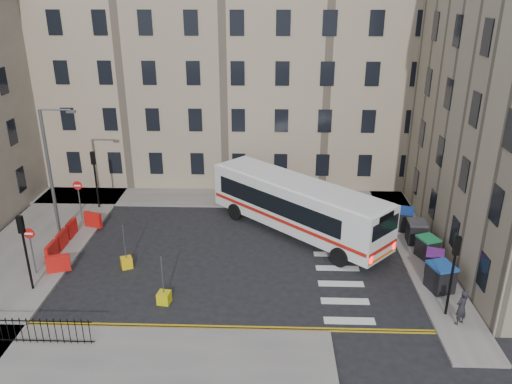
# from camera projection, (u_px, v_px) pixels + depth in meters

# --- Properties ---
(ground) EXTENTS (120.00, 120.00, 0.00)m
(ground) POSITION_uv_depth(u_px,v_px,m) (266.00, 257.00, 29.12)
(ground) COLOR black
(ground) RESTS_ON ground
(pavement_north) EXTENTS (36.00, 3.20, 0.15)m
(pavement_north) POSITION_uv_depth(u_px,v_px,m) (188.00, 198.00, 37.25)
(pavement_north) COLOR slate
(pavement_north) RESTS_ON ground
(pavement_east) EXTENTS (2.40, 26.00, 0.15)m
(pavement_east) POSITION_uv_depth(u_px,v_px,m) (405.00, 228.00, 32.52)
(pavement_east) COLOR slate
(pavement_east) RESTS_ON ground
(pavement_west) EXTENTS (6.00, 22.00, 0.15)m
(pavement_west) POSITION_uv_depth(u_px,v_px,m) (38.00, 244.00, 30.46)
(pavement_west) COLOR slate
(pavement_west) RESTS_ON ground
(pavement_sw) EXTENTS (20.00, 6.00, 0.15)m
(pavement_sw) POSITION_uv_depth(u_px,v_px,m) (89.00, 375.00, 20.04)
(pavement_sw) COLOR slate
(pavement_sw) RESTS_ON ground
(terrace_north) EXTENTS (38.30, 10.80, 17.20)m
(terrace_north) POSITION_uv_depth(u_px,v_px,m) (184.00, 68.00, 40.49)
(terrace_north) COLOR gray
(terrace_north) RESTS_ON ground
(traffic_light_east) EXTENTS (0.28, 0.22, 4.10)m
(traffic_light_east) POSITION_uv_depth(u_px,v_px,m) (454.00, 264.00, 22.68)
(traffic_light_east) COLOR black
(traffic_light_east) RESTS_ON pavement_east
(traffic_light_nw) EXTENTS (0.28, 0.22, 4.10)m
(traffic_light_nw) POSITION_uv_depth(u_px,v_px,m) (95.00, 171.00, 34.45)
(traffic_light_nw) COLOR black
(traffic_light_nw) RESTS_ON pavement_west
(traffic_light_sw) EXTENTS (0.28, 0.22, 4.10)m
(traffic_light_sw) POSITION_uv_depth(u_px,v_px,m) (24.00, 241.00, 24.72)
(traffic_light_sw) COLOR black
(traffic_light_sw) RESTS_ON pavement_west
(streetlamp) EXTENTS (0.50, 0.22, 8.14)m
(streetlamp) POSITION_uv_depth(u_px,v_px,m) (50.00, 173.00, 29.76)
(streetlamp) COLOR #595B5E
(streetlamp) RESTS_ON pavement_west
(no_entry_north) EXTENTS (0.60, 0.08, 3.00)m
(no_entry_north) POSITION_uv_depth(u_px,v_px,m) (78.00, 192.00, 32.91)
(no_entry_north) COLOR #595B5E
(no_entry_north) RESTS_ON pavement_west
(no_entry_south) EXTENTS (0.60, 0.08, 3.00)m
(no_entry_south) POSITION_uv_depth(u_px,v_px,m) (30.00, 241.00, 26.42)
(no_entry_south) COLOR #595B5E
(no_entry_south) RESTS_ON pavement_west
(roadworks_barriers) EXTENTS (1.66, 6.26, 1.00)m
(roadworks_barriers) POSITION_uv_depth(u_px,v_px,m) (68.00, 240.00, 29.71)
(roadworks_barriers) COLOR red
(roadworks_barriers) RESTS_ON pavement_west
(iron_railings) EXTENTS (7.80, 0.04, 1.20)m
(iron_railings) POSITION_uv_depth(u_px,v_px,m) (4.00, 330.00, 21.59)
(iron_railings) COLOR black
(iron_railings) RESTS_ON pavement_sw
(bus) EXTENTS (11.07, 10.74, 3.43)m
(bus) POSITION_uv_depth(u_px,v_px,m) (297.00, 204.00, 31.26)
(bus) COLOR silver
(bus) RESTS_ON ground
(wheelie_bin_a) EXTENTS (1.45, 1.56, 1.44)m
(wheelie_bin_a) POSITION_uv_depth(u_px,v_px,m) (440.00, 277.00, 25.40)
(wheelie_bin_a) COLOR black
(wheelie_bin_a) RESTS_ON pavement_east
(wheelie_bin_b) EXTENTS (1.22, 1.31, 1.17)m
(wheelie_bin_b) POSITION_uv_depth(u_px,v_px,m) (434.00, 261.00, 27.13)
(wheelie_bin_b) COLOR black
(wheelie_bin_b) RESTS_ON pavement_east
(wheelie_bin_c) EXTENTS (1.33, 1.41, 1.24)m
(wheelie_bin_c) POSITION_uv_depth(u_px,v_px,m) (427.00, 247.00, 28.57)
(wheelie_bin_c) COLOR black
(wheelie_bin_c) RESTS_ON pavement_east
(wheelie_bin_d) EXTENTS (1.16, 1.32, 1.38)m
(wheelie_bin_d) POSITION_uv_depth(u_px,v_px,m) (416.00, 232.00, 30.23)
(wheelie_bin_d) COLOR black
(wheelie_bin_d) RESTS_ON pavement_east
(wheelie_bin_e) EXTENTS (1.41, 1.51, 1.37)m
(wheelie_bin_e) POSITION_uv_depth(u_px,v_px,m) (404.00, 219.00, 31.91)
(wheelie_bin_e) COLOR black
(wheelie_bin_e) RESTS_ON pavement_east
(pedestrian) EXTENTS (0.77, 0.70, 1.77)m
(pedestrian) POSITION_uv_depth(u_px,v_px,m) (461.00, 307.00, 22.68)
(pedestrian) COLOR black
(pedestrian) RESTS_ON pavement_east
(bollard_yellow) EXTENTS (0.80, 0.80, 0.60)m
(bollard_yellow) POSITION_uv_depth(u_px,v_px,m) (127.00, 263.00, 27.88)
(bollard_yellow) COLOR #E9B40C
(bollard_yellow) RESTS_ON ground
(bollard_chevron) EXTENTS (0.69, 0.69, 0.60)m
(bollard_chevron) POSITION_uv_depth(u_px,v_px,m) (164.00, 298.00, 24.69)
(bollard_chevron) COLOR #C5BC0B
(bollard_chevron) RESTS_ON ground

